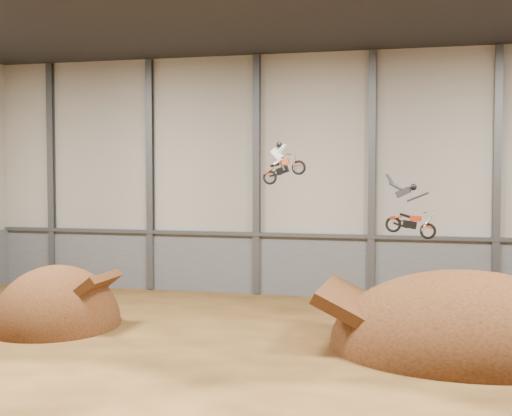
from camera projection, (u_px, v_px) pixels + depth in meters
The scene contains 13 objects.
floor at pixel (246, 364), 26.73m from camera, with size 40.00×40.00×0.00m, color #4A2E13.
back_wall at pixel (314, 175), 40.88m from camera, with size 40.00×0.10×14.00m, color #A7A094.
lower_band_back at pixel (313, 266), 41.06m from camera, with size 39.80×0.18×3.50m, color slate.
steel_rail at pixel (313, 235), 40.82m from camera, with size 39.80×0.35×0.20m, color #47494F.
steel_column_0 at pixel (51, 175), 44.79m from camera, with size 0.40×0.36×13.90m, color #47494F.
steel_column_1 at pixel (150, 175), 43.15m from camera, with size 0.40×0.36×13.90m, color #47494F.
steel_column_2 at pixel (257, 175), 41.51m from camera, with size 0.40×0.36×13.90m, color #47494F.
steel_column_3 at pixel (372, 175), 39.86m from camera, with size 0.40×0.36×13.90m, color #47494F.
steel_column_4 at pixel (497, 176), 38.22m from camera, with size 0.40×0.36×13.90m, color #47494F.
takeoff_ramp at pixel (57, 327), 33.12m from camera, with size 5.74×6.63×5.74m, color #391D0E.
landing_ramp at pixel (466, 349), 28.97m from camera, with size 11.10×9.82×6.40m, color #391D0E.
fmx_rider_a at pixel (286, 159), 32.40m from camera, with size 2.09×0.80×1.89m, color red, non-canonical shape.
fmx_rider_b at pixel (409, 207), 30.30m from camera, with size 2.87×0.82×2.46m, color #A8270E, non-canonical shape.
Camera 1 is at (6.88, -25.47, 7.26)m, focal length 50.00 mm.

